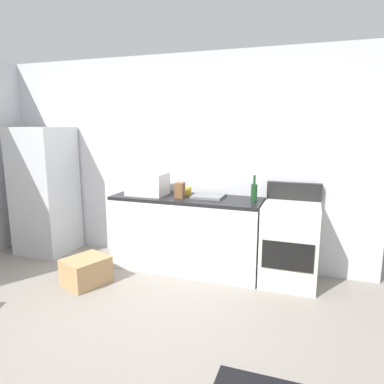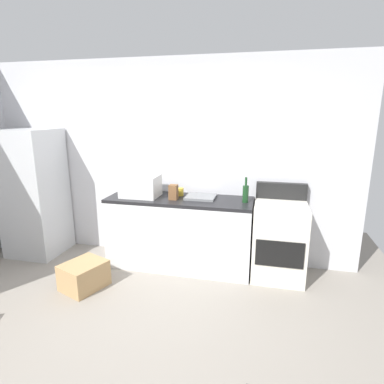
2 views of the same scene
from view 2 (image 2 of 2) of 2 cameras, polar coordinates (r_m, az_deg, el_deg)
name	(u,v)px [view 2 (image 2 of 2)]	position (r m, az deg, el deg)	size (l,w,h in m)	color
ground_plane	(117,317)	(3.39, -13.24, -21.05)	(6.00, 6.00, 0.00)	gray
wall_back	(164,161)	(4.26, -4.97, 5.54)	(5.00, 0.10, 2.60)	silver
kitchen_counter	(180,232)	(4.07, -2.22, -7.24)	(1.80, 0.60, 0.90)	silver
refrigerator	(34,193)	(4.85, -26.46, -0.14)	(0.68, 0.66, 1.72)	silver
stove_oven	(279,240)	(3.94, 15.34, -8.24)	(0.60, 0.61, 1.10)	silver
microwave	(140,186)	(4.03, -9.24, 1.08)	(0.46, 0.34, 0.27)	white
sink_basin	(201,197)	(3.93, 1.59, -0.88)	(0.36, 0.32, 0.03)	slate
wine_bottle	(246,193)	(3.77, 9.59, -0.21)	(0.07, 0.07, 0.30)	#193F1E
coffee_mug	(180,192)	(4.04, -2.09, 0.03)	(0.08, 0.08, 0.10)	gold
knife_block	(173,192)	(3.86, -3.35, -0.03)	(0.10, 0.10, 0.18)	brown
cardboard_box_large	(84,275)	(3.89, -18.81, -13.97)	(0.38, 0.45, 0.30)	tan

